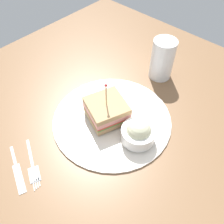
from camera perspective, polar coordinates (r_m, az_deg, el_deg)
The scene contains 7 objects.
ground_plane at distance 60.16cm, azimuth 0.00°, elevation -2.46°, with size 95.49×95.49×2.00cm, color brown.
plate at distance 58.99cm, azimuth 0.00°, elevation -1.57°, with size 29.20×29.20×0.99cm, color silver.
sandwich_half_center at distance 56.88cm, azimuth -1.31°, elevation 0.47°, with size 11.31×11.41×10.88cm.
coleslaw_bowl at distance 53.51cm, azimuth 6.32°, elevation -4.90°, with size 7.75×7.75×5.58cm.
drink_glass at distance 69.16cm, azimuth 11.88°, elevation 11.84°, with size 6.41×6.41×11.59cm.
fork at distance 54.71cm, azimuth -18.39°, elevation -12.59°, with size 6.42×11.68×0.35cm.
knife at distance 55.47cm, azimuth -21.75°, elevation -12.98°, with size 5.35×11.57×0.35cm.
Camera 1 is at (-27.17, -24.90, 46.55)cm, focal length 38.18 mm.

